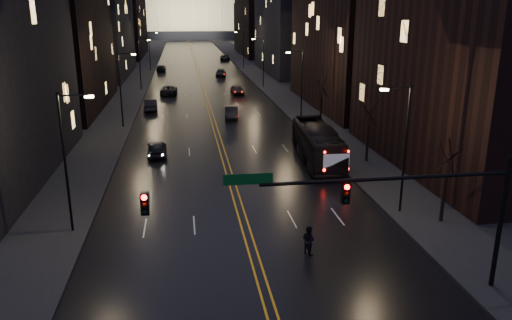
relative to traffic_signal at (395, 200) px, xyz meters
name	(u,v)px	position (x,y,z in m)	size (l,w,h in m)	color
ground	(269,306)	(-5.91, 0.00, -5.10)	(900.00, 900.00, 0.00)	black
road	(194,59)	(-5.91, 130.00, -5.09)	(20.00, 320.00, 0.02)	black
sidewalk_left	(146,59)	(-19.91, 130.00, -5.02)	(8.00, 320.00, 0.16)	black
sidewalk_right	(241,58)	(8.09, 130.00, -5.02)	(8.00, 320.00, 0.16)	black
center_line	(194,58)	(-5.91, 130.00, -5.08)	(0.62, 320.00, 0.01)	orange
building_left_mid	(51,7)	(-26.91, 54.00, 8.90)	(12.00, 30.00, 28.00)	black
building_left_far	(98,28)	(-26.91, 92.00, 4.90)	(12.00, 34.00, 20.00)	black
building_left_dist	(122,16)	(-26.91, 140.00, 6.90)	(12.00, 40.00, 24.00)	black
building_right_near	(474,30)	(15.09, 20.00, 6.90)	(12.00, 26.00, 24.00)	black
building_right_mid	(292,13)	(15.09, 92.00, 7.90)	(12.00, 34.00, 26.00)	black
building_right_dist	(259,19)	(15.09, 140.00, 5.90)	(12.00, 40.00, 22.00)	black
capitol	(187,3)	(-5.91, 250.00, 12.05)	(90.00, 50.00, 58.50)	black
traffic_signal	(395,200)	(0.00, 0.00, 0.00)	(17.29, 0.45, 7.00)	black
streetlamp_right_near	(403,143)	(4.91, 10.00, -0.02)	(2.13, 0.25, 9.00)	black
streetlamp_left_near	(67,156)	(-16.72, 10.00, -0.02)	(2.13, 0.25, 9.00)	black
streetlamp_right_mid	(300,82)	(4.91, 40.00, -0.02)	(2.13, 0.25, 9.00)	black
streetlamp_left_mid	(122,86)	(-16.72, 40.00, -0.02)	(2.13, 0.25, 9.00)	black
streetlamp_right_far	(262,60)	(4.91, 70.00, -0.02)	(2.13, 0.25, 9.00)	black
streetlamp_left_far	(141,61)	(-16.72, 70.00, -0.02)	(2.13, 0.25, 9.00)	black
streetlamp_right_dist	(243,48)	(4.91, 100.00, -0.02)	(2.13, 0.25, 9.00)	black
streetlamp_left_dist	(150,49)	(-16.72, 100.00, -0.02)	(2.13, 0.25, 9.00)	black
tree_right_near	(448,158)	(7.09, 8.00, -0.58)	(2.40, 2.40, 6.65)	black
tree_right_mid	(369,115)	(7.09, 22.00, -0.58)	(2.40, 2.40, 6.65)	black
tree_right_far	(322,89)	(7.09, 38.00, -0.58)	(2.40, 2.40, 6.65)	black
bus	(317,144)	(2.59, 23.03, -3.39)	(2.88, 12.29, 3.42)	black
oncoming_car_a	(157,148)	(-12.31, 27.04, -4.33)	(1.83, 4.55, 1.55)	black
oncoming_car_b	(151,105)	(-14.20, 50.57, -4.28)	(1.74, 4.98, 1.64)	black
oncoming_car_c	(169,90)	(-11.93, 64.47, -4.33)	(2.58, 5.59, 1.55)	black
oncoming_car_d	(161,68)	(-14.41, 98.72, -4.37)	(2.06, 5.08, 1.47)	black
receding_car_a	(232,113)	(-3.41, 43.44, -4.32)	(1.65, 4.73, 1.56)	black
receding_car_b	(237,90)	(-0.55, 62.58, -4.31)	(1.87, 4.65, 1.58)	black
receding_car_c	(221,73)	(-1.42, 86.74, -4.34)	(2.13, 5.25, 1.52)	black
receding_car_d	(225,58)	(2.59, 123.37, -4.33)	(2.57, 5.57, 1.55)	black
pedestrian_a	(310,241)	(-2.65, 5.00, -4.28)	(0.60, 0.39, 1.64)	black
pedestrian_b	(308,240)	(-2.74, 5.00, -4.23)	(0.85, 0.46, 1.74)	black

